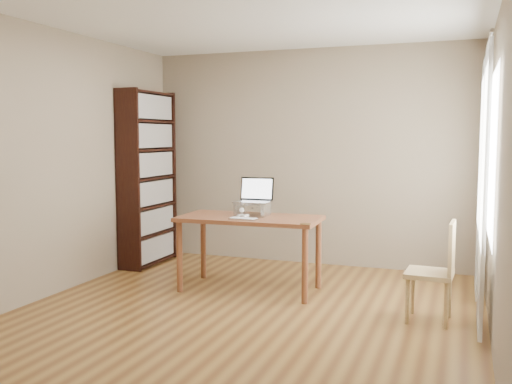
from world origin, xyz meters
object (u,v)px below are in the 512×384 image
(laptop, at_px, (255,196))
(cat, at_px, (252,208))
(bookshelf, at_px, (148,178))
(desk, at_px, (250,226))
(chair, at_px, (438,268))
(keyboard, at_px, (243,219))

(laptop, xyz_separation_m, cat, (-0.02, -0.03, -0.12))
(bookshelf, distance_m, cat, 1.70)
(desk, relative_size, cat, 2.89)
(laptop, height_order, chair, laptop)
(cat, height_order, chair, cat)
(bookshelf, relative_size, keyboard, 7.53)
(laptop, distance_m, cat, 0.13)
(laptop, relative_size, cat, 0.73)
(laptop, bearing_deg, desk, -91.52)
(desk, bearing_deg, laptop, 88.48)
(keyboard, xyz_separation_m, chair, (1.81, -0.18, -0.30))
(cat, relative_size, chair, 0.57)
(keyboard, xyz_separation_m, cat, (-0.04, 0.33, 0.06))
(bookshelf, bearing_deg, cat, -20.84)
(cat, xyz_separation_m, chair, (1.85, -0.51, -0.36))
(cat, bearing_deg, chair, -8.84)
(desk, height_order, laptop, laptop)
(desk, xyz_separation_m, chair, (1.83, -0.40, -0.19))
(bookshelf, distance_m, chair, 3.65)
(laptop, bearing_deg, cat, -123.43)
(bookshelf, relative_size, desk, 1.47)
(bookshelf, distance_m, keyboard, 1.88)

